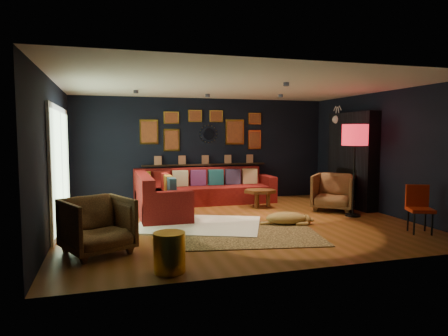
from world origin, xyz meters
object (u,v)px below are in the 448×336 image
object	(u,v)px
sectional	(188,194)
armchair_left	(97,223)
coffee_table	(260,193)
pouf	(164,207)
floor_lamp	(355,138)
gold_stool	(170,252)
dog	(286,216)
orange_chair	(419,205)
armchair_right	(334,190)

from	to	relation	value
sectional	armchair_left	size ratio (longest dim) A/B	3.84
armchair_left	coffee_table	bearing A→B (deg)	12.11
pouf	floor_lamp	bearing A→B (deg)	-15.49
gold_stool	coffee_table	bearing A→B (deg)	54.45
sectional	dog	world-z (taller)	sectional
orange_chair	gold_stool	bearing A→B (deg)	-148.40
pouf	coffee_table	bearing A→B (deg)	10.66
armchair_right	gold_stool	distance (m)	5.08
orange_chair	dog	world-z (taller)	orange_chair
pouf	armchair_right	distance (m)	3.78
armchair_right	pouf	bearing A→B (deg)	-144.64
armchair_right	dog	xyz separation A→B (m)	(-1.65, -1.04, -0.27)
pouf	armchair_left	xyz separation A→B (m)	(-1.25, -2.26, 0.25)
dog	armchair_right	bearing A→B (deg)	46.84
coffee_table	gold_stool	size ratio (longest dim) A/B	1.81
coffee_table	floor_lamp	bearing A→B (deg)	-44.98
pouf	armchair_right	bearing A→B (deg)	-5.50
sectional	orange_chair	distance (m)	4.79
armchair_left	armchair_right	distance (m)	5.35
sectional	dog	xyz separation A→B (m)	(1.42, -2.25, -0.14)
coffee_table	floor_lamp	distance (m)	2.45
coffee_table	armchair_right	bearing A→B (deg)	-28.69
sectional	orange_chair	bearing A→B (deg)	-44.98
orange_chair	dog	distance (m)	2.30
floor_lamp	coffee_table	bearing A→B (deg)	135.02
floor_lamp	dog	world-z (taller)	floor_lamp
orange_chair	floor_lamp	distance (m)	1.89
dog	floor_lamp	bearing A→B (deg)	26.44
sectional	orange_chair	xyz separation A→B (m)	(3.39, -3.39, 0.16)
pouf	orange_chair	bearing A→B (deg)	-31.93
pouf	gold_stool	distance (m)	3.33
armchair_right	armchair_left	bearing A→B (deg)	-118.39
armchair_right	dog	world-z (taller)	armchair_right
armchair_left	floor_lamp	xyz separation A→B (m)	(5.03, 1.21, 1.17)
pouf	armchair_right	xyz separation A→B (m)	(3.75, -0.36, 0.25)
armchair_right	floor_lamp	distance (m)	1.35
orange_chair	dog	size ratio (longest dim) A/B	0.79
sectional	dog	distance (m)	2.66
coffee_table	floor_lamp	xyz separation A→B (m)	(1.48, -1.48, 1.28)
armchair_right	orange_chair	size ratio (longest dim) A/B	1.09
pouf	orange_chair	world-z (taller)	orange_chair
orange_chair	armchair_left	bearing A→B (deg)	-161.28
gold_stool	floor_lamp	xyz separation A→B (m)	(4.16, 2.26, 1.36)
orange_chair	coffee_table	bearing A→B (deg)	142.62
coffee_table	pouf	distance (m)	2.34
pouf	floor_lamp	xyz separation A→B (m)	(3.78, -1.05, 1.42)
sectional	gold_stool	distance (m)	4.29
pouf	orange_chair	distance (m)	4.81
sectional	gold_stool	world-z (taller)	sectional
sectional	floor_lamp	distance (m)	3.85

